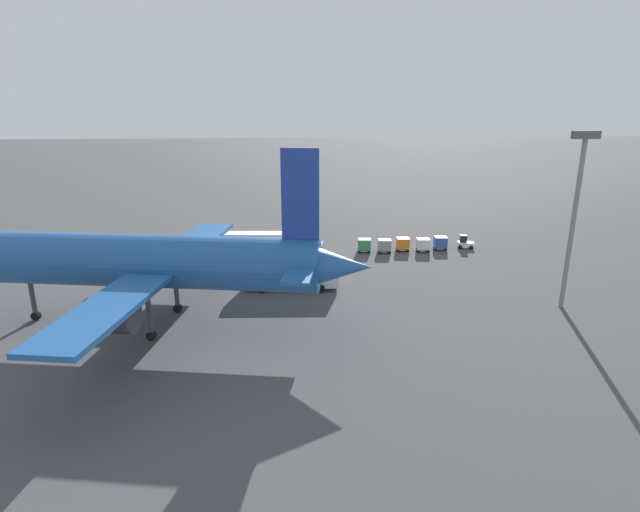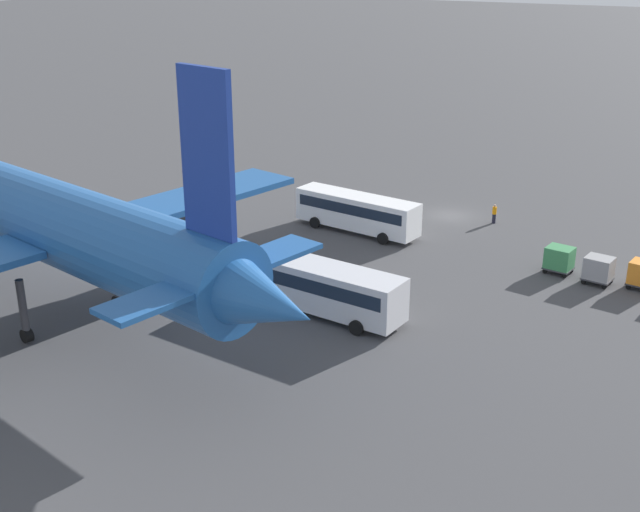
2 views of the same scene
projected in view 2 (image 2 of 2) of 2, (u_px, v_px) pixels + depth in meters
ground_plane at (450, 216)px, 73.39m from camera, size 600.00×600.00×0.00m
airplane at (53, 223)px, 50.67m from camera, size 44.15×37.50×17.79m
shuttle_bus_near at (357, 210)px, 68.56m from camera, size 11.49×3.81×3.25m
shuttle_bus_far at (324, 285)px, 53.10m from camera, size 11.49×3.89×3.39m
worker_person at (494, 214)px, 71.12m from camera, size 0.38×0.38×1.74m
cargo_cart_grey at (599, 269)px, 58.10m from camera, size 2.18×1.90×2.06m
cargo_cart_green at (559, 258)px, 60.02m from camera, size 2.18×1.90×2.06m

